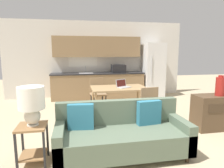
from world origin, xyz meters
TOP-DOWN VIEW (x-y plane):
  - ground_plane at (0.00, 0.00)m, footprint 20.00×20.00m
  - wall_back at (-0.01, 4.63)m, footprint 6.40×0.07m
  - kitchen_counter at (0.01, 4.33)m, footprint 3.22×0.65m
  - refrigerator at (2.00, 4.21)m, footprint 0.69×0.77m
  - dining_table at (0.28, 2.22)m, footprint 1.38×0.86m
  - couch at (-0.12, 0.28)m, footprint 2.03×0.80m
  - side_table at (-1.45, 0.28)m, footprint 0.41×0.41m
  - table_lamp at (-1.43, 0.29)m, footprint 0.37×0.37m
  - credenza at (2.24, 0.97)m, footprint 1.21×0.45m
  - vase at (2.13, 0.93)m, footprint 0.18×0.18m
  - dining_chair_near_right at (0.73, 1.42)m, footprint 0.46×0.46m
  - dining_chair_far_left at (-0.17, 2.97)m, footprint 0.48×0.48m
  - laptop at (0.38, 2.21)m, footprint 0.40×0.38m

SIDE VIEW (x-z plane):
  - ground_plane at x=0.00m, z-range 0.00..0.00m
  - couch at x=-0.12m, z-range -0.08..0.76m
  - credenza at x=2.24m, z-range 0.00..0.73m
  - side_table at x=-1.45m, z-range 0.09..0.68m
  - dining_chair_near_right at x=0.73m, z-range 0.05..0.94m
  - dining_chair_far_left at x=-0.17m, z-range 0.05..0.94m
  - dining_table at x=0.28m, z-range 0.30..1.04m
  - laptop at x=0.38m, z-range 0.69..0.89m
  - kitchen_counter at x=0.01m, z-range -0.23..1.92m
  - table_lamp at x=-1.43m, z-range 0.64..1.21m
  - vase at x=2.13m, z-range 0.72..1.14m
  - refrigerator at x=2.00m, z-range 0.00..1.94m
  - wall_back at x=-0.01m, z-range 0.00..2.70m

